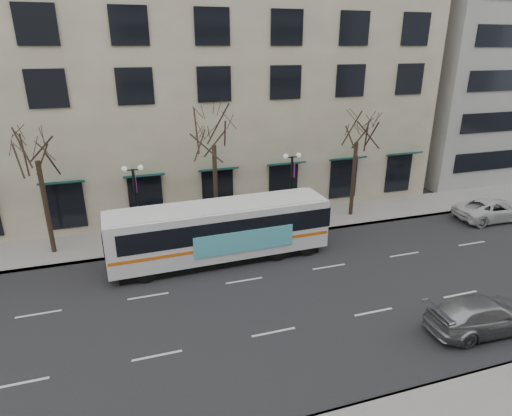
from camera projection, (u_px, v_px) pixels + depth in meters
name	position (u px, v px, depth m)	size (l,w,h in m)	color
ground	(257.00, 304.00, 20.72)	(160.00, 160.00, 0.00)	black
sidewalk_far	(286.00, 222.00, 30.12)	(80.00, 4.00, 0.15)	gray
building_hotel	(155.00, 42.00, 34.57)	(40.00, 20.00, 24.00)	tan
tree_far_left	(34.00, 144.00, 23.33)	(3.60, 3.60, 8.34)	black
tree_far_mid	(213.00, 130.00, 26.09)	(3.60, 3.60, 8.55)	black
tree_far_right	(358.00, 129.00, 29.10)	(3.60, 3.60, 8.06)	black
lamp_post_left	(136.00, 202.00, 25.56)	(1.22, 0.45, 5.21)	black
lamp_post_right	(291.00, 187.00, 28.39)	(1.22, 0.45, 5.21)	black
city_bus	(221.00, 230.00, 24.41)	(12.64, 3.13, 3.41)	white
silver_car	(484.00, 315.00, 18.61)	(2.11, 5.20, 1.51)	#9C9FA3
white_pickup	(492.00, 209.00, 30.52)	(2.52, 5.46, 1.52)	silver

